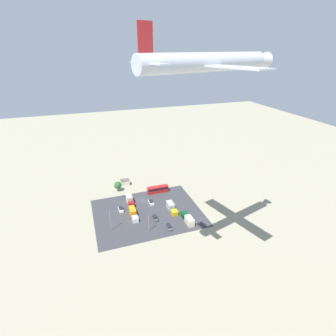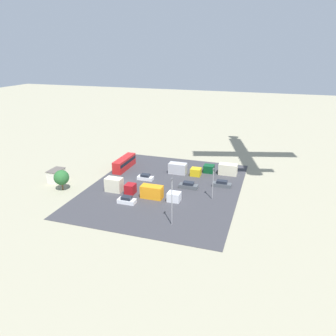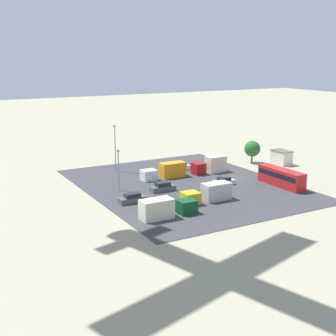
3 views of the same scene
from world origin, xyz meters
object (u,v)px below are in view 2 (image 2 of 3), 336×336
at_px(bus, 124,163).
at_px(parked_truck_2, 119,186).
at_px(parked_car_0, 188,186).
at_px(parked_truck_0, 222,169).
at_px(parked_car_1, 222,184).
at_px(parked_car_2, 127,200).
at_px(parked_truck_1, 183,169).
at_px(parked_car_3, 145,177).
at_px(parked_truck_3, 158,193).
at_px(shed_building, 56,175).

relative_size(bus, parked_truck_2, 1.41).
xyz_separation_m(parked_car_0, parked_truck_2, (7.34, -15.58, 0.86)).
bearing_deg(parked_truck_0, parked_car_1, -171.40).
bearing_deg(bus, parked_car_0, -20.45).
height_order(bus, parked_car_2, bus).
relative_size(parked_car_2, parked_truck_0, 0.45).
xyz_separation_m(parked_truck_0, parked_truck_1, (3.49, -10.46, -0.04)).
xyz_separation_m(bus, parked_car_1, (4.35, 29.04, -1.09)).
bearing_deg(parked_car_2, parked_car_3, 4.89).
distance_m(parked_car_1, parked_truck_0, 9.12).
xyz_separation_m(parked_car_2, parked_truck_1, (-21.49, 7.05, 0.67)).
height_order(parked_car_2, parked_truck_3, parked_truck_3).
distance_m(parked_car_0, parked_car_2, 16.66).
height_order(bus, parked_truck_0, bus).
distance_m(bus, parked_truck_1, 17.27).
bearing_deg(parked_car_1, bus, 81.48).
distance_m(parked_car_0, parked_truck_3, 9.60).
distance_m(shed_building, parked_car_0, 34.78).
bearing_deg(parked_car_1, parked_car_3, 94.71).
distance_m(parked_car_1, parked_truck_1, 13.05).
bearing_deg(shed_building, parked_car_3, 110.19).
relative_size(shed_building, parked_truck_1, 0.52).
height_order(shed_building, bus, bus).
xyz_separation_m(parked_car_2, parked_truck_0, (-24.98, 17.51, 0.70)).
relative_size(parked_car_0, parked_car_1, 1.00).
height_order(bus, parked_truck_1, bus).
relative_size(parked_car_1, parked_truck_0, 0.51).
xyz_separation_m(parked_car_1, parked_car_3, (1.66, -20.09, -0.05)).
height_order(parked_car_1, parked_truck_0, parked_truck_0).
bearing_deg(bus, shed_building, -132.65).
height_order(parked_car_1, parked_truck_2, parked_truck_2).
bearing_deg(parked_truck_3, parked_car_2, -53.80).
distance_m(parked_car_2, parked_truck_3, 7.40).
xyz_separation_m(parked_truck_0, parked_truck_2, (19.91, -21.99, 0.17)).
height_order(parked_car_2, parked_car_3, parked_car_2).
bearing_deg(parked_truck_3, parked_car_3, -144.33).
bearing_deg(parked_truck_3, parked_car_0, 147.39).
bearing_deg(parked_car_0, parked_truck_1, -155.94).
xyz_separation_m(bus, parked_truck_1, (-1.15, 17.22, -0.43)).
height_order(parked_truck_0, parked_truck_1, parked_truck_0).
relative_size(parked_car_0, parked_car_2, 1.14).
distance_m(bus, parked_car_3, 10.84).
bearing_deg(bus, parked_car_2, -63.44).
bearing_deg(parked_truck_1, bus, -86.19).
bearing_deg(parked_truck_3, parked_car_1, 132.02).
distance_m(parked_car_3, parked_truck_1, 10.96).
relative_size(bus, parked_car_0, 2.25).
height_order(bus, parked_car_3, bus).
bearing_deg(bus, parked_truck_2, -69.56).
relative_size(shed_building, bus, 0.44).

